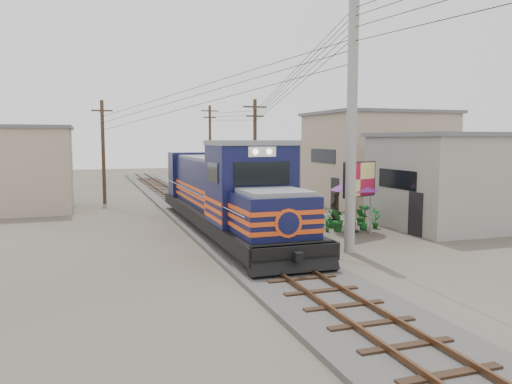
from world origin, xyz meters
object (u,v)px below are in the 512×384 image
object	(u,v)px
vendor	(335,209)
billboard	(359,181)
locomotive	(225,194)
market_umbrella	(355,184)

from	to	relation	value
vendor	billboard	bearing A→B (deg)	47.37
locomotive	vendor	bearing A→B (deg)	-3.53
locomotive	market_umbrella	distance (m)	6.09
market_umbrella	locomotive	bearing A→B (deg)	161.82
billboard	vendor	distance (m)	2.88
locomotive	market_umbrella	size ratio (longest dim) A/B	5.66
market_umbrella	billboard	bearing A→B (deg)	-105.89
locomotive	billboard	bearing A→B (deg)	-26.50
locomotive	market_umbrella	bearing A→B (deg)	-18.18
billboard	vendor	size ratio (longest dim) A/B	1.84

